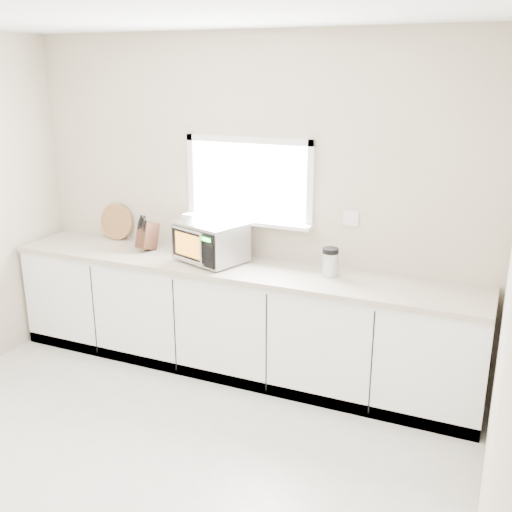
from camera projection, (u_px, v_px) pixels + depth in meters
The scene contains 8 objects.
ground at pixel (113, 493), 3.56m from camera, with size 4.00×4.00×0.00m, color beige.
back_wall at pixel (250, 203), 4.89m from camera, with size 4.00×0.17×2.70m.
cabinets at pixel (236, 320), 4.91m from camera, with size 3.92×0.60×0.88m, color white.
countertop at pixel (234, 267), 4.77m from camera, with size 3.92×0.64×0.04m, color #B6A796.
microwave at pixel (211, 241), 4.80m from camera, with size 0.61×0.54×0.33m.
knife_block at pixel (147, 235), 5.11m from camera, with size 0.14×0.23×0.32m.
cutting_board at pixel (116, 222), 5.43m from camera, with size 0.33×0.33×0.02m, color #906138.
coffee_grinder at pixel (330, 262), 4.49m from camera, with size 0.13×0.13×0.22m.
Camera 1 is at (1.97, -2.38, 2.42)m, focal length 42.00 mm.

